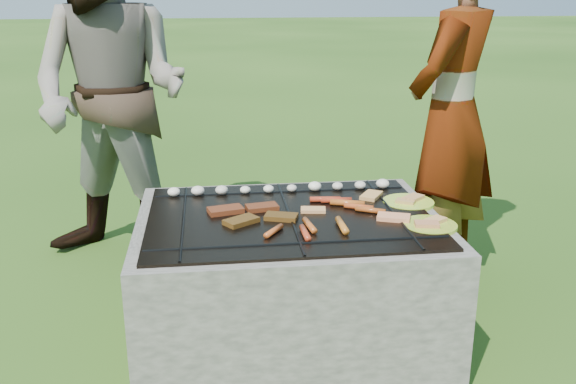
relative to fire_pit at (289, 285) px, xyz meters
name	(u,v)px	position (x,y,z in m)	size (l,w,h in m)	color
lawn	(289,341)	(0.00, 0.00, -0.28)	(60.00, 60.00, 0.00)	#204310
fire_pit	(289,285)	(0.00, 0.00, 0.00)	(1.30, 1.00, 0.62)	gray
mushrooms	(281,188)	(0.00, 0.33, 0.35)	(1.06, 0.06, 0.04)	white
pork_slabs	(250,213)	(-0.17, 0.01, 0.34)	(0.39, 0.28, 0.02)	#9A431C
sausages	(332,214)	(0.18, -0.04, 0.34)	(0.55, 0.48, 0.03)	red
bread_on_grate	(368,208)	(0.35, 0.03, 0.34)	(0.45, 0.43, 0.02)	#E6A375
plate_far	(409,202)	(0.56, 0.11, 0.33)	(0.30, 0.30, 0.03)	yellow
plate_near	(430,225)	(0.56, -0.18, 0.33)	(0.27, 0.27, 0.03)	yellow
cook	(452,116)	(0.92, 0.57, 0.62)	(0.66, 0.43, 1.81)	gray
bystander	(111,95)	(-0.86, 1.05, 0.69)	(0.95, 0.74, 1.95)	gray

